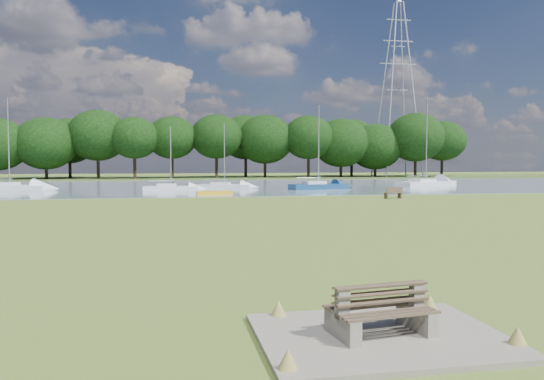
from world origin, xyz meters
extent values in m
plane|color=olive|center=(0.00, 0.00, 0.00)|extent=(220.00, 220.00, 0.00)
cube|color=gray|center=(0.00, 42.00, 0.00)|extent=(220.00, 40.00, 0.10)
cube|color=#4C6626|center=(0.00, 72.00, 0.00)|extent=(220.00, 20.00, 0.40)
cube|color=gray|center=(0.00, -14.00, 0.05)|extent=(4.20, 3.20, 0.10)
cube|color=gray|center=(-0.72, -14.09, 0.31)|extent=(0.34, 1.03, 0.42)
cube|color=gray|center=(-0.72, -14.09, 0.70)|extent=(0.23, 0.20, 0.53)
cube|color=gray|center=(0.72, -13.91, 0.31)|extent=(0.34, 1.03, 0.42)
cube|color=gray|center=(0.72, -13.91, 0.70)|extent=(0.23, 0.20, 0.53)
cube|color=brown|center=(0.04, -14.32, 0.53)|extent=(1.77, 0.61, 0.04)
cube|color=brown|center=(0.01, -14.08, 0.82)|extent=(1.74, 0.35, 0.42)
cube|color=brown|center=(-0.04, -13.68, 0.53)|extent=(1.77, 0.61, 0.04)
cube|color=brown|center=(-0.01, -13.92, 0.82)|extent=(1.74, 0.35, 0.42)
cube|color=brown|center=(13.72, 17.83, 0.24)|extent=(0.17, 0.47, 0.47)
cube|color=brown|center=(15.03, 18.09, 0.24)|extent=(0.17, 0.47, 0.47)
cube|color=brown|center=(14.37, 17.96, 0.47)|extent=(1.59, 0.75, 0.05)
cube|color=brown|center=(14.41, 17.76, 0.72)|extent=(1.51, 0.35, 0.46)
cube|color=#F1B015|center=(0.43, 25.08, 0.21)|extent=(3.23, 1.05, 0.32)
cylinder|color=#A5A7AC|center=(35.73, 67.63, 16.16)|extent=(0.24, 0.24, 31.93)
cylinder|color=#A5A7AC|center=(40.47, 67.63, 16.16)|extent=(0.24, 0.24, 31.93)
cylinder|color=#A5A7AC|center=(35.73, 72.37, 16.16)|extent=(0.24, 0.24, 31.93)
cylinder|color=#A5A7AC|center=(40.47, 72.37, 16.16)|extent=(0.24, 0.24, 31.93)
cube|color=#A5A7AC|center=(38.10, 70.00, 20.95)|extent=(7.11, 0.15, 0.15)
cube|color=#A5A7AC|center=(38.10, 70.00, 25.10)|extent=(5.89, 0.15, 0.15)
cube|color=#A5A7AC|center=(38.10, 70.00, 28.93)|extent=(4.67, 0.15, 0.15)
cylinder|color=black|center=(-23.00, 68.00, 2.29)|extent=(0.55, 0.55, 4.18)
ellipsoid|color=black|center=(-23.00, 68.00, 7.40)|extent=(7.67, 7.67, 6.52)
cylinder|color=black|center=(-16.00, 68.00, 2.45)|extent=(0.55, 0.55, 4.50)
ellipsoid|color=black|center=(-16.00, 68.00, 7.95)|extent=(8.77, 8.77, 7.45)
cylinder|color=black|center=(-9.00, 68.00, 1.98)|extent=(0.55, 0.55, 3.55)
ellipsoid|color=black|center=(-9.00, 68.00, 6.32)|extent=(9.87, 9.87, 8.39)
cylinder|color=black|center=(-2.00, 68.00, 2.13)|extent=(0.55, 0.55, 3.87)
ellipsoid|color=black|center=(-2.00, 68.00, 6.86)|extent=(7.67, 7.67, 6.52)
cylinder|color=black|center=(5.00, 68.00, 2.29)|extent=(0.55, 0.55, 4.18)
ellipsoid|color=black|center=(5.00, 68.00, 7.40)|extent=(8.77, 8.77, 7.45)
cylinder|color=black|center=(12.00, 68.00, 2.45)|extent=(0.55, 0.55, 4.50)
ellipsoid|color=black|center=(12.00, 68.00, 7.95)|extent=(9.87, 9.87, 8.39)
cylinder|color=black|center=(19.00, 68.00, 1.98)|extent=(0.55, 0.55, 3.55)
ellipsoid|color=black|center=(19.00, 68.00, 6.32)|extent=(7.67, 7.67, 6.52)
cylinder|color=black|center=(26.00, 68.00, 2.13)|extent=(0.55, 0.55, 3.87)
ellipsoid|color=black|center=(26.00, 68.00, 6.86)|extent=(8.77, 8.77, 7.45)
cylinder|color=black|center=(33.00, 68.00, 2.29)|extent=(0.55, 0.55, 4.18)
ellipsoid|color=black|center=(33.00, 68.00, 7.40)|extent=(9.87, 9.87, 8.39)
cylinder|color=black|center=(40.00, 68.00, 2.45)|extent=(0.55, 0.55, 4.50)
ellipsoid|color=black|center=(40.00, 68.00, 7.95)|extent=(7.67, 7.67, 6.52)
cylinder|color=black|center=(47.00, 68.00, 1.98)|extent=(0.55, 0.55, 3.55)
ellipsoid|color=black|center=(47.00, 68.00, 6.32)|extent=(8.77, 8.77, 7.45)
cube|color=silver|center=(2.46, 35.94, 0.35)|extent=(6.05, 3.57, 0.60)
cube|color=silver|center=(2.02, 36.10, 0.71)|extent=(2.37, 1.92, 0.39)
cylinder|color=#A5A8AD|center=(2.46, 35.94, 3.79)|extent=(0.10, 0.10, 6.61)
cube|color=silver|center=(-19.60, 35.81, 0.43)|extent=(7.96, 3.79, 0.75)
cube|color=silver|center=(-20.20, 35.95, 0.88)|extent=(2.99, 2.24, 0.48)
cylinder|color=#A5A8AD|center=(-19.60, 35.81, 5.04)|extent=(0.13, 0.13, 8.89)
cube|color=navy|center=(12.14, 32.13, 0.45)|extent=(6.71, 3.43, 0.79)
cube|color=silver|center=(11.64, 32.00, 0.92)|extent=(2.55, 1.96, 0.51)
cylinder|color=#A5A8AD|center=(12.14, 32.13, 4.81)|extent=(0.14, 0.14, 8.39)
cube|color=silver|center=(27.04, 36.94, 0.44)|extent=(8.91, 5.84, 0.78)
cube|color=silver|center=(26.41, 36.65, 0.92)|extent=(3.56, 3.01, 0.50)
cylinder|color=#A5A8AD|center=(27.04, 36.94, 5.66)|extent=(0.13, 0.13, 10.09)
cube|color=silver|center=(-3.37, 31.90, 0.38)|extent=(5.53, 1.87, 0.66)
cube|color=silver|center=(-3.81, 31.93, 0.78)|extent=(1.98, 1.32, 0.42)
cylinder|color=#A5A8AD|center=(-3.37, 31.90, 3.52)|extent=(0.11, 0.11, 5.99)
camera|label=1|loc=(-3.54, -22.45, 3.08)|focal=35.00mm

